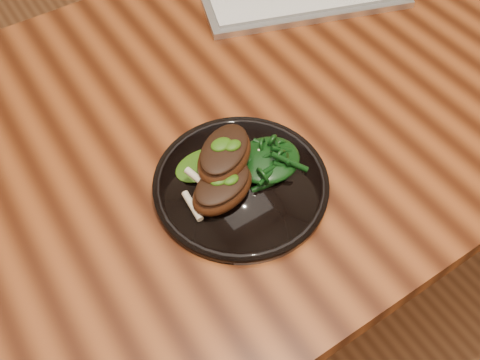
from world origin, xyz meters
name	(u,v)px	position (x,y,z in m)	size (l,w,h in m)	color
desk	(241,134)	(0.00, 0.00, 0.67)	(1.60, 0.80, 0.75)	#361406
plate	(241,184)	(-0.10, -0.14, 0.76)	(0.25, 0.25, 0.02)	black
lamb_chop_front	(222,188)	(-0.13, -0.15, 0.79)	(0.11, 0.09, 0.04)	#401D0C
lamb_chop_back	(224,155)	(-0.11, -0.12, 0.81)	(0.12, 0.11, 0.05)	#401D0C
herb_smear	(202,165)	(-0.13, -0.09, 0.77)	(0.08, 0.06, 0.01)	#193F06
greens_heap	(268,157)	(-0.05, -0.14, 0.78)	(0.10, 0.09, 0.04)	black
keyboard	(307,1)	(0.25, 0.15, 0.76)	(0.41, 0.24, 0.02)	silver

